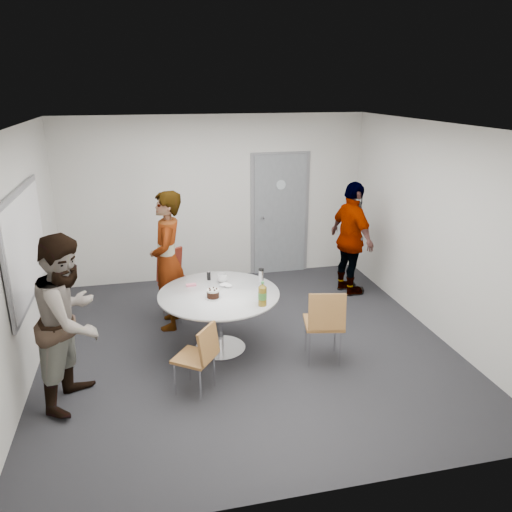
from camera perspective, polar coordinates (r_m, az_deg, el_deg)
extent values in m
plane|color=#232428|center=(6.43, -1.03, -10.14)|extent=(5.00, 5.00, 0.00)
plane|color=silver|center=(5.64, -1.20, 14.59)|extent=(5.00, 5.00, 0.00)
plane|color=silver|center=(8.28, -4.67, 6.51)|extent=(5.00, 0.00, 5.00)
plane|color=silver|center=(5.94, -25.42, -0.36)|extent=(0.00, 5.00, 5.00)
plane|color=silver|center=(6.83, 19.90, 2.72)|extent=(0.00, 5.00, 5.00)
plane|color=silver|center=(3.67, 7.01, -10.22)|extent=(5.00, 0.00, 5.00)
cube|color=slate|center=(8.55, 2.76, 4.71)|extent=(0.90, 0.05, 2.05)
cube|color=gray|center=(8.57, 2.71, 4.75)|extent=(1.02, 0.04, 2.12)
cylinder|color=#B2BFC6|center=(8.40, 2.87, 8.13)|extent=(0.16, 0.01, 0.16)
cylinder|color=silver|center=(8.41, 0.76, 4.47)|extent=(0.04, 0.14, 0.04)
cube|color=gray|center=(6.09, -24.87, 1.16)|extent=(0.03, 1.90, 1.25)
cube|color=white|center=(6.09, -24.68, 1.17)|extent=(0.01, 1.78, 1.13)
cylinder|color=silver|center=(6.03, -4.26, -4.35)|extent=(1.46, 1.46, 0.03)
cylinder|color=silver|center=(6.19, -4.18, -7.50)|extent=(0.09, 0.09, 0.71)
cylinder|color=silver|center=(6.36, -4.10, -10.44)|extent=(0.63, 0.63, 0.02)
cylinder|color=silver|center=(5.89, -4.92, -4.77)|extent=(0.19, 0.19, 0.01)
cylinder|color=black|center=(5.87, -4.94, -4.38)|extent=(0.15, 0.15, 0.08)
cylinder|color=white|center=(5.85, -4.95, -3.94)|extent=(0.15, 0.15, 0.02)
cylinder|color=olive|center=(5.64, 0.74, -4.64)|extent=(0.10, 0.10, 0.22)
cylinder|color=#438234|center=(5.63, 0.74, -4.55)|extent=(0.10, 0.10, 0.08)
cone|color=olive|center=(5.59, 0.75, -3.39)|extent=(0.09, 0.09, 0.05)
cylinder|color=#459A4A|center=(5.57, 0.75, -3.06)|extent=(0.04, 0.04, 0.02)
imported|color=white|center=(6.33, -3.87, -2.53)|extent=(0.18, 0.18, 0.11)
cylinder|color=black|center=(6.41, -5.42, -2.25)|extent=(0.05, 0.05, 0.11)
cylinder|color=silver|center=(6.25, 0.60, -2.43)|extent=(0.07, 0.07, 0.17)
cylinder|color=black|center=(6.21, 0.60, -1.57)|extent=(0.07, 0.07, 0.03)
cube|color=pink|center=(6.26, -7.43, -3.30)|extent=(0.13, 0.07, 0.02)
ellipsoid|color=white|center=(6.20, -3.48, -3.36)|extent=(0.17, 0.17, 0.03)
cube|color=brown|center=(5.41, -7.09, -11.45)|extent=(0.53, 0.53, 0.03)
cube|color=brown|center=(5.23, -5.46, -9.93)|extent=(0.28, 0.34, 0.36)
cylinder|color=silver|center=(5.70, -7.59, -12.16)|extent=(0.02, 0.02, 0.40)
cylinder|color=silver|center=(5.48, -9.25, -13.63)|extent=(0.02, 0.02, 0.40)
cylinder|color=silver|center=(5.56, -4.81, -12.87)|extent=(0.02, 0.02, 0.40)
cylinder|color=silver|center=(5.34, -6.38, -14.42)|extent=(0.02, 0.02, 0.40)
cube|color=brown|center=(5.98, 7.72, -7.59)|extent=(0.52, 0.52, 0.04)
cube|color=brown|center=(5.69, 8.13, -6.35)|extent=(0.43, 0.18, 0.42)
cylinder|color=silver|center=(6.27, 9.03, -8.75)|extent=(0.02, 0.02, 0.47)
cylinder|color=silver|center=(6.22, 5.73, -8.84)|extent=(0.02, 0.02, 0.47)
cylinder|color=silver|center=(5.96, 9.60, -10.35)|extent=(0.02, 0.02, 0.47)
cylinder|color=silver|center=(5.91, 6.12, -10.46)|extent=(0.02, 0.02, 0.47)
cube|color=maroon|center=(7.09, -8.62, -3.16)|extent=(0.63, 0.63, 0.04)
cube|color=maroon|center=(7.15, -9.86, -0.89)|extent=(0.40, 0.34, 0.43)
cylinder|color=silver|center=(6.95, -8.66, -5.82)|extent=(0.02, 0.02, 0.48)
cylinder|color=silver|center=(7.17, -6.46, -4.91)|extent=(0.02, 0.02, 0.48)
cylinder|color=silver|center=(7.20, -10.59, -4.99)|extent=(0.02, 0.02, 0.48)
cylinder|color=silver|center=(7.42, -8.41, -4.14)|extent=(0.02, 0.02, 0.48)
imported|color=#A5C6EA|center=(6.67, -10.06, -0.56)|extent=(0.53, 0.73, 1.86)
imported|color=white|center=(5.36, -20.46, -6.90)|extent=(0.93, 1.05, 1.80)
imported|color=black|center=(7.80, 10.87, 1.92)|extent=(0.61, 1.10, 1.77)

